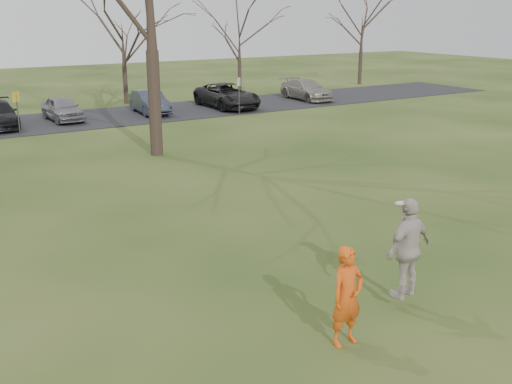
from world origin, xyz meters
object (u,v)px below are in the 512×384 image
(car_6, at_px, (227,95))
(car_7, at_px, (306,90))
(car_5, at_px, (150,102))
(car_4, at_px, (62,109))
(catching_play, at_px, (408,248))
(player_defender, at_px, (347,296))

(car_6, bearing_deg, car_7, 3.17)
(car_5, height_order, car_6, car_6)
(car_4, relative_size, car_6, 0.72)
(car_7, relative_size, catching_play, 2.19)
(car_7, xyz_separation_m, catching_play, (-15.83, -24.85, 0.58))
(car_4, distance_m, car_6, 9.78)
(car_5, distance_m, catching_play, 25.42)
(car_5, height_order, car_7, car_5)
(player_defender, xyz_separation_m, car_4, (1.79, 25.65, -0.24))
(player_defender, distance_m, car_4, 25.72)
(car_6, height_order, car_7, car_6)
(car_6, bearing_deg, car_4, 177.18)
(car_5, bearing_deg, player_defender, -100.26)
(car_6, bearing_deg, player_defender, -113.93)
(car_4, xyz_separation_m, car_6, (9.76, -0.62, 0.09))
(car_6, xyz_separation_m, catching_play, (-9.67, -24.60, 0.50))
(player_defender, height_order, catching_play, catching_play)
(car_5, relative_size, car_6, 0.76)
(car_4, bearing_deg, car_6, -5.88)
(car_5, xyz_separation_m, car_6, (4.88, -0.36, 0.07))
(car_4, xyz_separation_m, car_5, (4.88, -0.26, 0.01))
(player_defender, relative_size, catching_play, 0.90)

